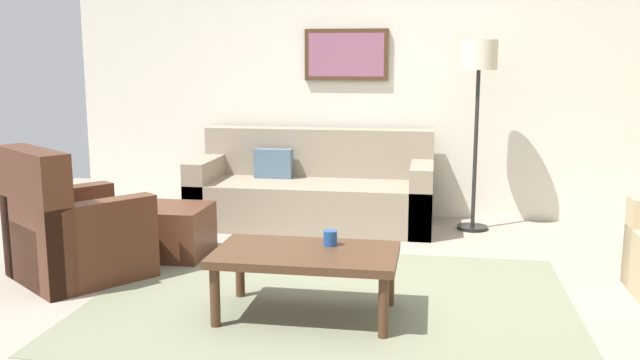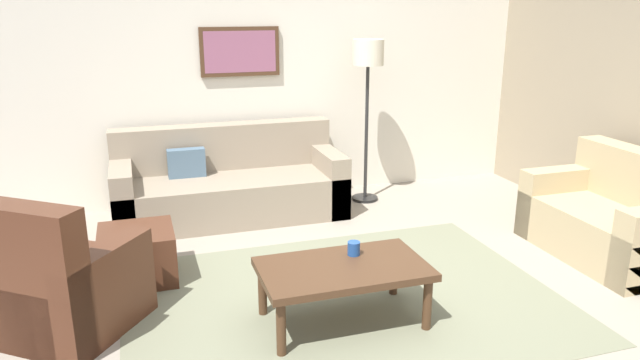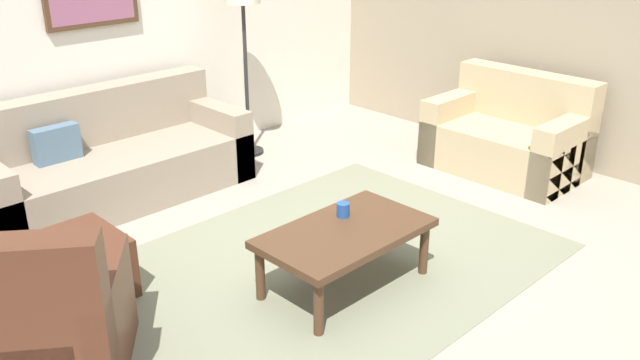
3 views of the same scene
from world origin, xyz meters
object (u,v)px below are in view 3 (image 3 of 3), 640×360
at_px(ottoman, 76,268).
at_px(couch_loveseat, 510,138).
at_px(armchair_leather, 40,333).
at_px(cup, 343,210).
at_px(coffee_table, 345,237).
at_px(couch_main, 108,163).
at_px(lamp_standing, 243,8).

bearing_deg(ottoman, couch_loveseat, -10.82).
distance_m(armchair_leather, ottoman, 0.83).
relative_size(couch_loveseat, cup, 14.16).
height_order(coffee_table, cup, cup).
relative_size(couch_main, cup, 23.62).
bearing_deg(ottoman, armchair_leather, -126.84).
height_order(couch_loveseat, ottoman, couch_loveseat).
height_order(cup, lamp_standing, lamp_standing).
bearing_deg(couch_main, ottoman, -125.48).
distance_m(coffee_table, cup, 0.21).
height_order(couch_loveseat, coffee_table, couch_loveseat).
bearing_deg(couch_loveseat, ottoman, 169.18).
relative_size(armchair_leather, lamp_standing, 0.65).
bearing_deg(couch_main, couch_loveseat, -34.45).
height_order(couch_main, coffee_table, couch_main).
height_order(couch_loveseat, armchair_leather, armchair_leather).
height_order(armchair_leather, lamp_standing, lamp_standing).
height_order(couch_loveseat, lamp_standing, lamp_standing).
relative_size(ottoman, coffee_table, 0.51).
xyz_separation_m(ottoman, cup, (1.41, -0.95, 0.26)).
bearing_deg(couch_loveseat, lamp_standing, 126.10).
height_order(ottoman, lamp_standing, lamp_standing).
relative_size(couch_main, lamp_standing, 1.30).
bearing_deg(cup, lamp_standing, 66.07).
height_order(ottoman, coffee_table, coffee_table).
distance_m(couch_main, ottoman, 1.58).
distance_m(couch_main, coffee_table, 2.41).
bearing_deg(couch_loveseat, armchair_leather, 179.00).
height_order(armchair_leather, cup, armchair_leather).
distance_m(couch_loveseat, cup, 2.46).
relative_size(armchair_leather, cup, 11.89).
bearing_deg(coffee_table, cup, 48.21).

